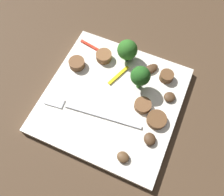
# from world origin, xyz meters

# --- Properties ---
(ground_plane) EXTENTS (1.40, 1.40, 0.00)m
(ground_plane) POSITION_xyz_m (0.00, 0.00, 0.00)
(ground_plane) COLOR #4C3826
(plate) EXTENTS (0.25, 0.25, 0.01)m
(plate) POSITION_xyz_m (0.00, 0.00, 0.01)
(plate) COLOR white
(plate) RESTS_ON ground_plane
(fork) EXTENTS (0.18, 0.03, 0.00)m
(fork) POSITION_xyz_m (0.04, 0.05, 0.02)
(fork) COLOR silver
(fork) RESTS_ON plate
(broccoli_floret_0) EXTENTS (0.04, 0.04, 0.06)m
(broccoli_floret_0) POSITION_xyz_m (-0.04, -0.04, 0.05)
(broccoli_floret_0) COLOR #296420
(broccoli_floret_0) RESTS_ON plate
(broccoli_floret_1) EXTENTS (0.04, 0.04, 0.05)m
(broccoli_floret_1) POSITION_xyz_m (0.01, -0.09, 0.04)
(broccoli_floret_1) COLOR #347525
(broccoli_floret_1) RESTS_ON plate
(sausage_slice_0) EXTENTS (0.04, 0.04, 0.01)m
(sausage_slice_0) POSITION_xyz_m (-0.08, -0.08, 0.02)
(sausage_slice_0) COLOR brown
(sausage_slice_0) RESTS_ON plate
(sausage_slice_1) EXTENTS (0.04, 0.04, 0.02)m
(sausage_slice_1) POSITION_xyz_m (0.05, -0.08, 0.02)
(sausage_slice_1) COLOR brown
(sausage_slice_1) RESTS_ON plate
(sausage_slice_2) EXTENTS (0.04, 0.04, 0.01)m
(sausage_slice_2) POSITION_xyz_m (0.09, -0.04, 0.02)
(sausage_slice_2) COLOR brown
(sausage_slice_2) RESTS_ON plate
(sausage_slice_3) EXTENTS (0.05, 0.05, 0.01)m
(sausage_slice_3) POSITION_xyz_m (-0.09, 0.01, 0.02)
(sausage_slice_3) COLOR brown
(sausage_slice_3) RESTS_ON plate
(sausage_slice_4) EXTENTS (0.04, 0.04, 0.01)m
(sausage_slice_4) POSITION_xyz_m (-0.06, -0.01, 0.02)
(sausage_slice_4) COLOR brown
(sausage_slice_4) RESTS_ON plate
(mushroom_0) EXTENTS (0.03, 0.03, 0.01)m
(mushroom_0) POSITION_xyz_m (-0.09, 0.05, 0.02)
(mushroom_0) COLOR #4C331E
(mushroom_0) RESTS_ON plate
(mushroom_1) EXTENTS (0.03, 0.03, 0.01)m
(mushroom_1) POSITION_xyz_m (-0.10, -0.04, 0.02)
(mushroom_1) COLOR #4C331E
(mushroom_1) RESTS_ON plate
(mushroom_2) EXTENTS (0.03, 0.04, 0.01)m
(mushroom_2) POSITION_xyz_m (-0.05, -0.09, 0.02)
(mushroom_2) COLOR #4C331E
(mushroom_2) RESTS_ON plate
(mushroom_3) EXTENTS (0.03, 0.02, 0.01)m
(mushroom_3) POSITION_xyz_m (-0.06, 0.10, 0.02)
(mushroom_3) COLOR brown
(mushroom_3) RESTS_ON plate
(pepper_strip_1) EXTENTS (0.05, 0.01, 0.00)m
(pepper_strip_1) POSITION_xyz_m (0.09, -0.09, 0.02)
(pepper_strip_1) COLOR red
(pepper_strip_1) RESTS_ON plate
(pepper_strip_2) EXTENTS (0.02, 0.05, 0.00)m
(pepper_strip_2) POSITION_xyz_m (0.01, -0.05, 0.02)
(pepper_strip_2) COLOR yellow
(pepper_strip_2) RESTS_ON plate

